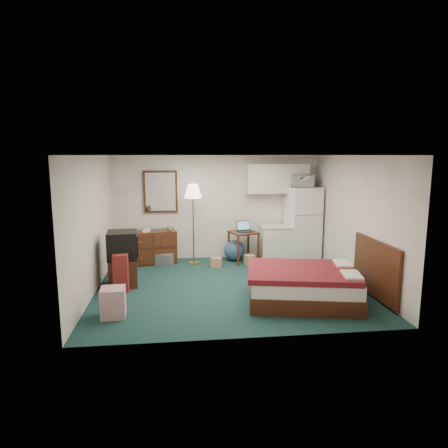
{
  "coord_description": "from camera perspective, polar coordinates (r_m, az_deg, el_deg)",
  "views": [
    {
      "loc": [
        -0.96,
        -7.36,
        2.49
      ],
      "look_at": [
        -0.07,
        0.19,
        1.19
      ],
      "focal_mm": 32.0,
      "sensor_mm": 36.0,
      "label": 1
    }
  ],
  "objects": [
    {
      "name": "mirror",
      "position": [
        9.62,
        -9.06,
        4.58
      ],
      "size": [
        0.8,
        0.06,
        1.0
      ],
      "primitive_type": null,
      "color": "white",
      "rests_on": "walls"
    },
    {
      "name": "cardboard_box_b",
      "position": [
        9.23,
        3.71,
        -5.19
      ],
      "size": [
        0.26,
        0.29,
        0.24
      ],
      "primitive_type": null,
      "rotation": [
        0.0,
        0.0,
        0.27
      ],
      "color": "#A28053",
      "rests_on": "floor"
    },
    {
      "name": "upper_cabinets",
      "position": [
        9.75,
        7.63,
        6.45
      ],
      "size": [
        1.5,
        0.35,
        0.7
      ],
      "primitive_type": null,
      "color": "silver",
      "rests_on": "walls"
    },
    {
      "name": "retail_box",
      "position": [
        6.58,
        -15.55,
        -10.75
      ],
      "size": [
        0.39,
        0.39,
        0.46
      ],
      "primitive_type": null,
      "rotation": [
        0.0,
        0.0,
        0.06
      ],
      "color": "silver",
      "rests_on": "floor"
    },
    {
      "name": "laptop",
      "position": [
        9.33,
        3.07,
        -0.4
      ],
      "size": [
        0.4,
        0.35,
        0.24
      ],
      "primitive_type": null,
      "rotation": [
        0.0,
        0.0,
        0.23
      ],
      "color": "black",
      "rests_on": "desk"
    },
    {
      "name": "fridge",
      "position": [
        9.85,
        11.12,
        0.1
      ],
      "size": [
        0.79,
        0.79,
        1.76
      ],
      "primitive_type": null,
      "rotation": [
        0.0,
        0.0,
        0.1
      ],
      "color": "white",
      "rests_on": "floor"
    },
    {
      "name": "floor_lamp",
      "position": [
        9.25,
        -4.4,
        -0.04
      ],
      "size": [
        0.42,
        0.42,
        1.86
      ],
      "primitive_type": null,
      "rotation": [
        0.0,
        0.0,
        -0.05
      ],
      "color": "#B48431",
      "rests_on": "floor"
    },
    {
      "name": "mug",
      "position": [
        9.36,
        -7.79,
        -0.58
      ],
      "size": [
        0.14,
        0.12,
        0.13
      ],
      "primitive_type": "imported",
      "rotation": [
        0.0,
        0.0,
        0.09
      ],
      "color": "#5C9049",
      "rests_on": "dresser"
    },
    {
      "name": "headboard",
      "position": [
        7.49,
        20.84,
        -5.96
      ],
      "size": [
        0.06,
        1.56,
        1.0
      ],
      "primitive_type": null,
      "color": "black",
      "rests_on": "walls"
    },
    {
      "name": "dresser",
      "position": [
        9.5,
        -10.33,
        -3.26
      ],
      "size": [
        1.21,
        0.73,
        0.77
      ],
      "primitive_type": null,
      "rotation": [
        0.0,
        0.0,
        0.21
      ],
      "color": "black",
      "rests_on": "floor"
    },
    {
      "name": "tv_stand",
      "position": [
        8.04,
        -14.26,
        -6.67
      ],
      "size": [
        0.6,
        0.64,
        0.53
      ],
      "primitive_type": null,
      "rotation": [
        0.0,
        0.0,
        0.13
      ],
      "color": "black",
      "rests_on": "floor"
    },
    {
      "name": "bed",
      "position": [
        7.07,
        11.24,
        -8.63
      ],
      "size": [
        2.05,
        1.74,
        0.58
      ],
      "primitive_type": null,
      "rotation": [
        0.0,
        0.0,
        -0.2
      ],
      "color": "#490F14",
      "rests_on": "floor"
    },
    {
      "name": "file_bin",
      "position": [
        9.37,
        -8.46,
        -4.99
      ],
      "size": [
        0.44,
        0.39,
        0.26
      ],
      "primitive_type": null,
      "rotation": [
        0.0,
        0.0,
        -0.34
      ],
      "color": "#5A5A61",
      "rests_on": "floor"
    },
    {
      "name": "kitchen_counter",
      "position": [
        9.71,
        7.57,
        -2.77
      ],
      "size": [
        0.8,
        0.64,
        0.81
      ],
      "primitive_type": null,
      "rotation": [
        0.0,
        0.0,
        -0.11
      ],
      "color": "silver",
      "rests_on": "floor"
    },
    {
      "name": "exercise_ball",
      "position": [
        9.62,
        1.47,
        -3.76
      ],
      "size": [
        0.59,
        0.59,
        0.5
      ],
      "primitive_type": "sphere",
      "rotation": [
        0.0,
        0.0,
        0.2
      ],
      "color": "#2F4E7C",
      "rests_on": "floor"
    },
    {
      "name": "book_a",
      "position": [
        9.33,
        -11.59,
        -0.43
      ],
      "size": [
        0.17,
        0.05,
        0.23
      ],
      "primitive_type": "imported",
      "rotation": [
        0.0,
        0.0,
        0.2
      ],
      "color": "#A28053",
      "rests_on": "dresser"
    },
    {
      "name": "desk",
      "position": [
        9.45,
        2.78,
        -3.28
      ],
      "size": [
        0.73,
        0.73,
        0.74
      ],
      "primitive_type": null,
      "rotation": [
        0.0,
        0.0,
        0.29
      ],
      "color": "black",
      "rests_on": "floor"
    },
    {
      "name": "cardboard_box_a",
      "position": [
        9.1,
        -1.09,
        -5.48
      ],
      "size": [
        0.29,
        0.26,
        0.21
      ],
      "primitive_type": null,
      "rotation": [
        0.0,
        0.0,
        -0.23
      ],
      "color": "#A28053",
      "rests_on": "floor"
    },
    {
      "name": "ceiling",
      "position": [
        7.42,
        0.71,
        9.78
      ],
      "size": [
        5.0,
        4.5,
        0.01
      ],
      "primitive_type": "cube",
      "color": "beige",
      "rests_on": "walls"
    },
    {
      "name": "floor",
      "position": [
        7.83,
        0.67,
        -8.85
      ],
      "size": [
        5.0,
        4.5,
        0.01
      ],
      "primitive_type": "cube",
      "color": "black",
      "rests_on": "ground"
    },
    {
      "name": "walls",
      "position": [
        7.52,
        0.69,
        0.22
      ],
      "size": [
        5.01,
        4.51,
        2.5
      ],
      "color": "beige",
      "rests_on": "floor"
    },
    {
      "name": "book_b",
      "position": [
        9.51,
        -11.37,
        -0.31
      ],
      "size": [
        0.15,
        0.04,
        0.2
      ],
      "primitive_type": "imported",
      "rotation": [
        0.0,
        0.0,
        0.16
      ],
      "color": "#A28053",
      "rests_on": "dresser"
    },
    {
      "name": "suitcase",
      "position": [
        7.78,
        -14.4,
        -6.56
      ],
      "size": [
        0.28,
        0.44,
        0.7
      ],
      "primitive_type": null,
      "rotation": [
        0.0,
        0.0,
        -0.02
      ],
      "color": "maroon",
      "rests_on": "floor"
    },
    {
      "name": "crt_tv",
      "position": [
        7.94,
        -14.33,
        -2.93
      ],
      "size": [
        0.62,
        0.66,
        0.53
      ],
      "primitive_type": null,
      "rotation": [
        0.0,
        0.0,
        0.08
      ],
      "color": "black",
      "rests_on": "tv_stand"
    },
    {
      "name": "microwave",
      "position": [
        9.74,
        11.03,
        6.26
      ],
      "size": [
        0.53,
        0.3,
        0.35
      ],
      "primitive_type": "imported",
      "rotation": [
        0.0,
        0.0,
        -0.03
      ],
      "color": "white",
      "rests_on": "fridge"
    }
  ]
}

